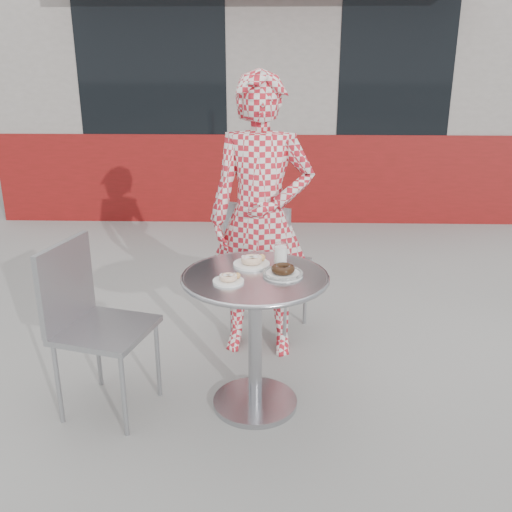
{
  "coord_description": "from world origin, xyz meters",
  "views": [
    {
      "loc": [
        0.1,
        -2.75,
        1.84
      ],
      "look_at": [
        0.02,
        0.05,
        0.84
      ],
      "focal_mm": 40.0,
      "sensor_mm": 36.0,
      "label": 1
    }
  ],
  "objects_px": {
    "chair_left": "(107,361)",
    "seated_person": "(261,219)",
    "chair_far": "(268,292)",
    "plate_checker": "(283,272)",
    "bistro_table": "(255,309)",
    "plate_far": "(252,262)",
    "plate_near": "(229,279)",
    "milk_cup": "(281,254)"
  },
  "relations": [
    {
      "from": "chair_left",
      "to": "seated_person",
      "type": "relative_size",
      "value": 0.53
    },
    {
      "from": "chair_far",
      "to": "milk_cup",
      "type": "distance_m",
      "value": 0.91
    },
    {
      "from": "bistro_table",
      "to": "plate_near",
      "type": "relative_size",
      "value": 4.99
    },
    {
      "from": "chair_left",
      "to": "plate_far",
      "type": "xyz_separation_m",
      "value": [
        0.77,
        0.19,
        0.5
      ]
    },
    {
      "from": "bistro_table",
      "to": "plate_far",
      "type": "bearing_deg",
      "value": 97.94
    },
    {
      "from": "bistro_table",
      "to": "plate_checker",
      "type": "relative_size",
      "value": 3.7
    },
    {
      "from": "plate_checker",
      "to": "milk_cup",
      "type": "xyz_separation_m",
      "value": [
        -0.01,
        0.17,
        0.04
      ]
    },
    {
      "from": "plate_far",
      "to": "chair_far",
      "type": "bearing_deg",
      "value": 83.69
    },
    {
      "from": "seated_person",
      "to": "milk_cup",
      "type": "relative_size",
      "value": 15.39
    },
    {
      "from": "plate_far",
      "to": "milk_cup",
      "type": "relative_size",
      "value": 1.71
    },
    {
      "from": "bistro_table",
      "to": "plate_far",
      "type": "height_order",
      "value": "plate_far"
    },
    {
      "from": "plate_near",
      "to": "plate_far",
      "type": "bearing_deg",
      "value": 66.14
    },
    {
      "from": "plate_near",
      "to": "chair_left",
      "type": "bearing_deg",
      "value": 176.05
    },
    {
      "from": "plate_checker",
      "to": "plate_far",
      "type": "bearing_deg",
      "value": 139.21
    },
    {
      "from": "chair_far",
      "to": "plate_checker",
      "type": "height_order",
      "value": "chair_far"
    },
    {
      "from": "seated_person",
      "to": "plate_far",
      "type": "bearing_deg",
      "value": -88.5
    },
    {
      "from": "chair_left",
      "to": "chair_far",
      "type": "bearing_deg",
      "value": -26.75
    },
    {
      "from": "chair_far",
      "to": "plate_near",
      "type": "height_order",
      "value": "chair_far"
    },
    {
      "from": "plate_far",
      "to": "plate_near",
      "type": "relative_size",
      "value": 1.26
    },
    {
      "from": "chair_left",
      "to": "seated_person",
      "type": "xyz_separation_m",
      "value": [
        0.81,
        0.72,
        0.59
      ]
    },
    {
      "from": "chair_far",
      "to": "milk_cup",
      "type": "relative_size",
      "value": 8.32
    },
    {
      "from": "chair_left",
      "to": "seated_person",
      "type": "distance_m",
      "value": 1.23
    },
    {
      "from": "bistro_table",
      "to": "seated_person",
      "type": "bearing_deg",
      "value": 88.6
    },
    {
      "from": "bistro_table",
      "to": "seated_person",
      "type": "xyz_separation_m",
      "value": [
        0.02,
        0.67,
        0.3
      ]
    },
    {
      "from": "chair_far",
      "to": "chair_left",
      "type": "distance_m",
      "value": 1.28
    },
    {
      "from": "plate_near",
      "to": "plate_checker",
      "type": "distance_m",
      "value": 0.29
    },
    {
      "from": "bistro_table",
      "to": "chair_far",
      "type": "relative_size",
      "value": 0.81
    },
    {
      "from": "bistro_table",
      "to": "chair_left",
      "type": "distance_m",
      "value": 0.85
    },
    {
      "from": "chair_left",
      "to": "plate_near",
      "type": "distance_m",
      "value": 0.83
    },
    {
      "from": "chair_left",
      "to": "plate_near",
      "type": "relative_size",
      "value": 6.03
    },
    {
      "from": "chair_far",
      "to": "plate_near",
      "type": "distance_m",
      "value": 1.13
    },
    {
      "from": "plate_near",
      "to": "chair_far",
      "type": "bearing_deg",
      "value": 79.21
    },
    {
      "from": "bistro_table",
      "to": "milk_cup",
      "type": "bearing_deg",
      "value": 52.73
    },
    {
      "from": "chair_far",
      "to": "plate_checker",
      "type": "bearing_deg",
      "value": 117.96
    },
    {
      "from": "seated_person",
      "to": "plate_checker",
      "type": "relative_size",
      "value": 8.42
    },
    {
      "from": "plate_far",
      "to": "plate_checker",
      "type": "relative_size",
      "value": 0.94
    },
    {
      "from": "bistro_table",
      "to": "milk_cup",
      "type": "relative_size",
      "value": 6.76
    },
    {
      "from": "bistro_table",
      "to": "milk_cup",
      "type": "height_order",
      "value": "milk_cup"
    },
    {
      "from": "milk_cup",
      "to": "plate_far",
      "type": "bearing_deg",
      "value": -169.44
    },
    {
      "from": "bistro_table",
      "to": "seated_person",
      "type": "relative_size",
      "value": 0.44
    },
    {
      "from": "plate_far",
      "to": "milk_cup",
      "type": "xyz_separation_m",
      "value": [
        0.15,
        0.03,
        0.03
      ]
    },
    {
      "from": "chair_far",
      "to": "seated_person",
      "type": "height_order",
      "value": "seated_person"
    }
  ]
}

